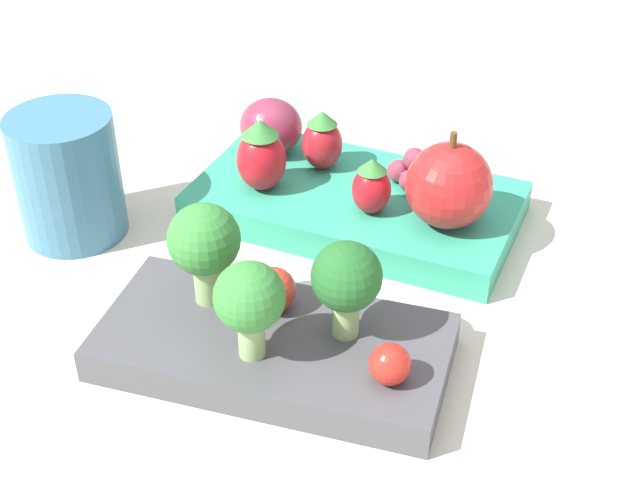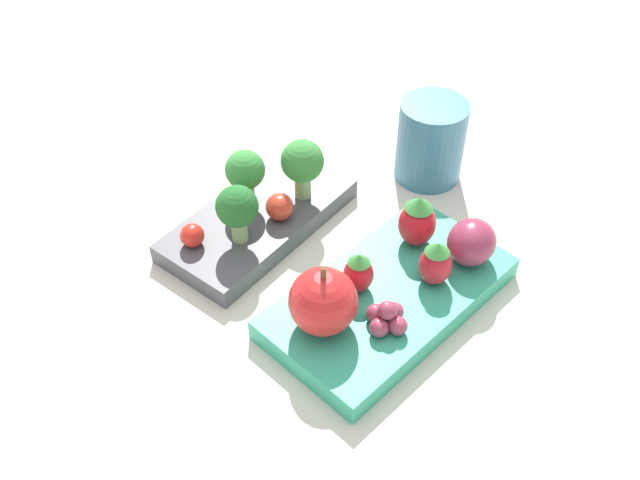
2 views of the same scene
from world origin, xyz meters
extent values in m
plane|color=beige|center=(0.00, 0.00, 0.00)|extent=(4.00, 4.00, 0.00)
cube|color=#4C4C51|center=(0.01, 0.07, 0.01)|extent=(0.19, 0.09, 0.02)
cube|color=#33A87F|center=(0.00, -0.08, 0.01)|extent=(0.23, 0.14, 0.02)
cylinder|color=#93B770|center=(-0.03, 0.06, 0.03)|extent=(0.01, 0.01, 0.02)
sphere|color=#236028|center=(-0.03, 0.06, 0.06)|extent=(0.04, 0.04, 0.04)
cylinder|color=#93B770|center=(0.05, 0.05, 0.03)|extent=(0.02, 0.02, 0.02)
sphere|color=#388438|center=(0.05, 0.05, 0.06)|extent=(0.04, 0.04, 0.04)
cylinder|color=#93B770|center=(0.01, 0.09, 0.03)|extent=(0.01, 0.01, 0.02)
sphere|color=#388438|center=(0.01, 0.09, 0.06)|extent=(0.04, 0.04, 0.04)
sphere|color=red|center=(0.01, 0.05, 0.03)|extent=(0.03, 0.03, 0.03)
sphere|color=red|center=(-0.06, 0.09, 0.03)|extent=(0.02, 0.02, 0.02)
sphere|color=red|center=(-0.07, -0.06, 0.05)|extent=(0.06, 0.06, 0.06)
cylinder|color=brown|center=(-0.07, -0.06, 0.08)|extent=(0.00, 0.00, 0.01)
ellipsoid|color=red|center=(0.03, -0.11, 0.04)|extent=(0.03, 0.03, 0.04)
cone|color=#388438|center=(0.03, -0.11, 0.06)|extent=(0.02, 0.02, 0.01)
ellipsoid|color=red|center=(0.06, -0.07, 0.04)|extent=(0.03, 0.03, 0.04)
cone|color=#388438|center=(0.06, -0.07, 0.07)|extent=(0.03, 0.03, 0.01)
ellipsoid|color=red|center=(-0.02, -0.06, 0.04)|extent=(0.03, 0.03, 0.03)
cone|color=#388438|center=(-0.02, -0.06, 0.06)|extent=(0.02, 0.02, 0.01)
ellipsoid|color=#892D47|center=(0.07, -0.12, 0.04)|extent=(0.05, 0.04, 0.04)
sphere|color=#93384C|center=(-0.02, -0.10, 0.03)|extent=(0.02, 0.02, 0.02)
sphere|color=#93384C|center=(-0.04, -0.09, 0.03)|extent=(0.02, 0.02, 0.02)
sphere|color=#93384C|center=(-0.05, -0.10, 0.03)|extent=(0.02, 0.02, 0.02)
sphere|color=#93384C|center=(-0.04, -0.11, 0.03)|extent=(0.02, 0.02, 0.02)
sphere|color=#93384C|center=(-0.04, -0.10, 0.04)|extent=(0.02, 0.02, 0.02)
cylinder|color=teal|center=(0.18, -0.01, 0.04)|extent=(0.07, 0.07, 0.09)
camera|label=1|loc=(-0.12, 0.42, 0.34)|focal=50.00mm
camera|label=2|loc=(-0.36, -0.29, 0.47)|focal=40.00mm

